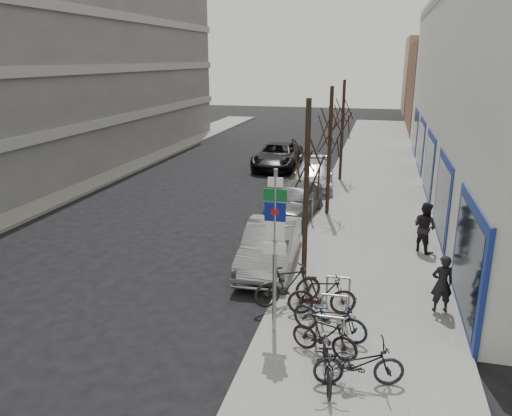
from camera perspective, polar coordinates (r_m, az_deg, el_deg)
The scene contains 25 objects.
ground at distance 13.38m, azimuth -8.30°, elevation -12.86°, with size 120.00×120.00×0.00m, color black.
sidewalk_east at distance 21.70m, azimuth 13.08°, elevation -1.12°, with size 5.00×70.00×0.15m, color slate.
sidewalk_west at distance 26.73m, azimuth -22.27°, elevation 1.41°, with size 3.00×70.00×0.15m, color slate.
brick_building_far at distance 51.45m, azimuth 24.00°, elevation 12.49°, with size 12.00×14.00×8.00m, color brown.
tan_building_far at distance 66.33m, azimuth 22.40°, elevation 13.74°, with size 13.00×12.00×9.00m, color #937A5B.
highway_sign_pole at distance 11.67m, azimuth 2.18°, elevation -3.91°, with size 0.55×0.10×4.20m.
bike_rack at distance 12.78m, azimuth 8.94°, elevation -11.03°, with size 0.66×2.26×0.83m.
tree_near at distance 14.55m, azimuth 5.91°, elevation 6.90°, with size 1.80×1.80×5.50m.
tree_mid at distance 20.95m, azimuth 8.54°, elevation 9.80°, with size 1.80×1.80×5.50m.
tree_far at distance 27.39m, azimuth 9.95°, elevation 11.33°, with size 1.80×1.80×5.50m.
meter_front at distance 15.03m, azimuth 3.56°, elevation -5.39°, with size 0.10×0.08×1.27m.
meter_mid at distance 20.17m, azimuth 6.45°, elevation 0.36°, with size 0.10×0.08×1.27m.
meter_back at distance 25.46m, azimuth 8.14°, elevation 3.74°, with size 0.10×0.08×1.27m.
bike_near_left at distance 10.79m, azimuth 8.26°, elevation -16.28°, with size 0.56×1.87×1.14m, color black.
bike_near_right at distance 11.58m, azimuth 7.83°, elevation -14.26°, with size 0.48×1.60×0.97m, color black.
bike_mid_curb at distance 12.26m, azimuth 8.45°, elevation -11.86°, with size 0.58×1.92×1.17m, color black.
bike_mid_inner at distance 13.57m, azimuth 3.66°, elevation -8.77°, with size 0.57×1.93×1.17m, color black.
bike_far_curb at distance 10.74m, azimuth 11.70°, elevation -16.65°, with size 0.56×1.86×1.14m, color black.
bike_far_inner at distance 13.20m, azimuth 7.56°, elevation -9.83°, with size 0.54×1.81×1.10m, color black.
parked_car_front at distance 16.19m, azimuth 1.63°, elevation -4.35°, with size 1.58×4.53×1.49m, color #949498.
parked_car_mid at distance 21.34m, azimuth 4.46°, elevation 0.93°, with size 1.82×4.53×1.54m, color #4F5055.
parked_car_back at distance 25.98m, azimuth 6.57°, elevation 3.62°, with size 2.02×4.97×1.44m, color #B6B7BB.
lane_car at distance 31.18m, azimuth 2.49°, elevation 6.01°, with size 2.55×5.54×1.54m, color black.
pedestrian_near at distance 14.01m, azimuth 20.49°, elevation -8.09°, with size 0.58×0.38×1.58m, color black.
pedestrian_far at distance 18.02m, azimuth 18.72°, elevation -2.05°, with size 0.66×0.45×1.78m, color black.
Camera 1 is at (4.62, -10.70, 6.57)m, focal length 35.00 mm.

